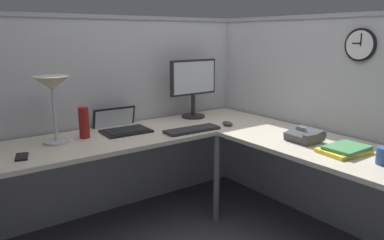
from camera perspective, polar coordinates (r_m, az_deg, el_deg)
The scene contains 15 objects.
ground_plane at distance 2.86m, azimuth 3.23°, elevation -17.09°, with size 6.80×6.80×0.00m, color #47474C.
cubicle_wall_back at distance 3.10m, azimuth -12.15°, elevation 0.74°, with size 2.57×0.12×1.58m.
cubicle_wall_right at distance 3.02m, azimuth 19.60°, elevation -0.05°, with size 0.12×2.37×1.58m.
desk at distance 2.48m, azimuth 1.49°, elevation -5.88°, with size 2.35×2.15×0.73m.
monitor at distance 3.19m, azimuth 0.21°, elevation 5.56°, with size 0.46×0.20×0.50m.
laptop at distance 2.87m, azimuth -10.87°, elevation -0.97°, with size 0.35×0.39×0.22m.
keyboard at distance 2.78m, azimuth 0.08°, elevation -1.49°, with size 0.43×0.14×0.02m, color #232326.
computer_mouse at distance 2.95m, azimuth 5.46°, elevation -0.54°, with size 0.06×0.10×0.03m, color #38383D.
desk_lamp_dome at distance 2.57m, azimuth -20.66°, elevation 4.52°, with size 0.24×0.24×0.44m.
cell_phone at distance 2.41m, azimuth -24.64°, elevation -5.13°, with size 0.07×0.14×0.01m, color black.
thermos_flask at distance 2.68m, azimuth -16.24°, elevation -0.38°, with size 0.07×0.07×0.22m, color maroon.
office_phone at distance 2.61m, azimuth 16.94°, elevation -2.41°, with size 0.20×0.21×0.11m.
book_stack at distance 2.45m, azimuth 22.41°, elevation -4.23°, with size 0.31×0.24×0.04m.
coffee_mug at distance 2.32m, azimuth 27.33°, elevation -4.93°, with size 0.08×0.08×0.10m, color #2D4C8C.
wall_clock at distance 2.77m, azimuth 24.44°, elevation 10.45°, with size 0.04×0.22×0.22m.
Camera 1 is at (-1.58, -1.91, 1.43)m, focal length 34.78 mm.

